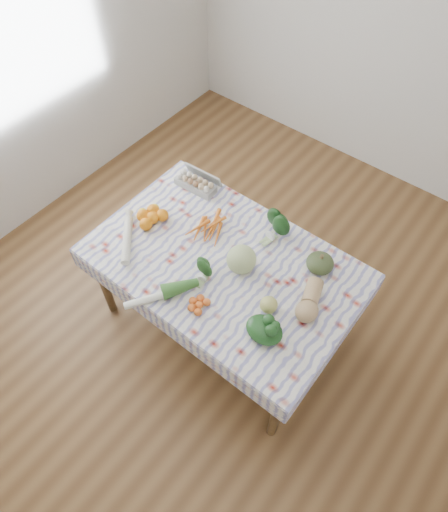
# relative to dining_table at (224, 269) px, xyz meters

# --- Properties ---
(ground) EXTENTS (4.50, 4.50, 0.00)m
(ground) POSITION_rel_dining_table_xyz_m (0.00, 0.00, -0.68)
(ground) COLOR brown
(ground) RESTS_ON ground
(wall_back) EXTENTS (4.00, 0.04, 2.80)m
(wall_back) POSITION_rel_dining_table_xyz_m (0.00, 2.25, 0.72)
(wall_back) COLOR silver
(wall_back) RESTS_ON ground
(dining_table) EXTENTS (1.60, 1.00, 0.75)m
(dining_table) POSITION_rel_dining_table_xyz_m (0.00, 0.00, 0.00)
(dining_table) COLOR brown
(dining_table) RESTS_ON ground
(tablecloth) EXTENTS (1.66, 1.06, 0.01)m
(tablecloth) POSITION_rel_dining_table_xyz_m (0.00, 0.00, 0.08)
(tablecloth) COLOR white
(tablecloth) RESTS_ON dining_table
(egg_carton) EXTENTS (0.31, 0.14, 0.08)m
(egg_carton) POSITION_rel_dining_table_xyz_m (-0.56, 0.38, 0.12)
(egg_carton) COLOR #A5A5A0
(egg_carton) RESTS_ON tablecloth
(carrot_bunch) EXTENTS (0.28, 0.26, 0.04)m
(carrot_bunch) POSITION_rel_dining_table_xyz_m (-0.22, 0.15, 0.11)
(carrot_bunch) COLOR orange
(carrot_bunch) RESTS_ON tablecloth
(kale_bunch) EXTENTS (0.20, 0.18, 0.16)m
(kale_bunch) POSITION_rel_dining_table_xyz_m (0.13, 0.37, 0.16)
(kale_bunch) COLOR #163D16
(kale_bunch) RESTS_ON tablecloth
(kabocha_squash) EXTENTS (0.17, 0.17, 0.11)m
(kabocha_squash) POSITION_rel_dining_table_xyz_m (0.49, 0.32, 0.14)
(kabocha_squash) COLOR #3D4B27
(kabocha_squash) RESTS_ON tablecloth
(cabbage) EXTENTS (0.23, 0.23, 0.18)m
(cabbage) POSITION_rel_dining_table_xyz_m (0.11, 0.03, 0.17)
(cabbage) COLOR #ABBD79
(cabbage) RESTS_ON tablecloth
(butternut_squash) EXTENTS (0.21, 0.30, 0.13)m
(butternut_squash) POSITION_rel_dining_table_xyz_m (0.58, 0.06, 0.15)
(butternut_squash) COLOR tan
(butternut_squash) RESTS_ON tablecloth
(orange_cluster) EXTENTS (0.32, 0.32, 0.09)m
(orange_cluster) POSITION_rel_dining_table_xyz_m (-0.57, -0.04, 0.13)
(orange_cluster) COLOR orange
(orange_cluster) RESTS_ON tablecloth
(broccoli) EXTENTS (0.16, 0.16, 0.10)m
(broccoli) POSITION_rel_dining_table_xyz_m (-0.02, -0.16, 0.13)
(broccoli) COLOR #1E491A
(broccoli) RESTS_ON tablecloth
(mandarin_cluster) EXTENTS (0.16, 0.16, 0.05)m
(mandarin_cluster) POSITION_rel_dining_table_xyz_m (0.09, -0.34, 0.11)
(mandarin_cluster) COLOR orange
(mandarin_cluster) RESTS_ON tablecloth
(grapefruit) EXTENTS (0.11, 0.11, 0.10)m
(grapefruit) POSITION_rel_dining_table_xyz_m (0.41, -0.11, 0.13)
(grapefruit) COLOR #C2C261
(grapefruit) RESTS_ON tablecloth
(spinach_bag) EXTENTS (0.27, 0.25, 0.09)m
(spinach_bag) POSITION_rel_dining_table_xyz_m (0.48, -0.25, 0.13)
(spinach_bag) COLOR #133413
(spinach_bag) RESTS_ON tablecloth
(daikon) EXTENTS (0.30, 0.32, 0.05)m
(daikon) POSITION_rel_dining_table_xyz_m (-0.58, -0.26, 0.11)
(daikon) COLOR silver
(daikon) RESTS_ON tablecloth
(leek) EXTENTS (0.27, 0.40, 0.05)m
(leek) POSITION_rel_dining_table_xyz_m (-0.13, -0.43, 0.11)
(leek) COLOR white
(leek) RESTS_ON tablecloth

